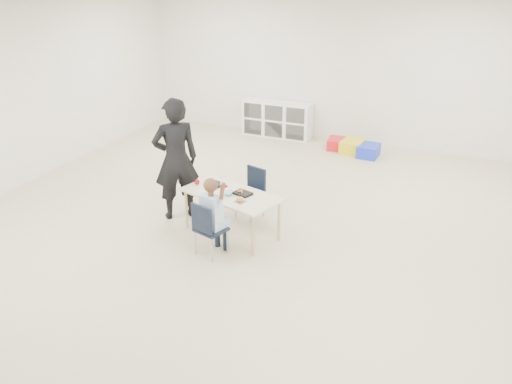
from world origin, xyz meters
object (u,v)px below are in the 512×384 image
at_px(chair_near, 211,228).
at_px(child, 210,213).
at_px(table, 232,214).
at_px(cubby_shelf, 277,119).
at_px(adult, 176,159).

height_order(chair_near, child, child).
relative_size(table, cubby_shelf, 1.00).
relative_size(table, chair_near, 2.00).
bearing_deg(child, adult, 156.85).
distance_m(chair_near, child, 0.20).
xyz_separation_m(cubby_shelf, adult, (0.08, -3.98, 0.50)).
bearing_deg(cubby_shelf, chair_near, -78.14).
bearing_deg(adult, cubby_shelf, -132.53).
xyz_separation_m(chair_near, cubby_shelf, (-0.99, 4.73, -0.00)).
bearing_deg(chair_near, adult, 156.85).
distance_m(cubby_shelf, adult, 4.01).
height_order(chair_near, adult, adult).
bearing_deg(child, chair_near, 0.00).
distance_m(table, chair_near, 0.56).
bearing_deg(chair_near, child, 0.00).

